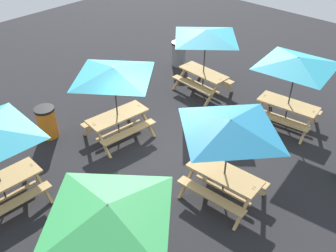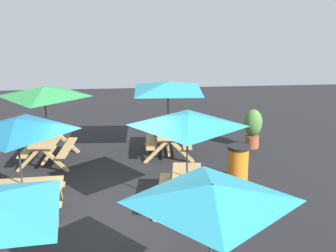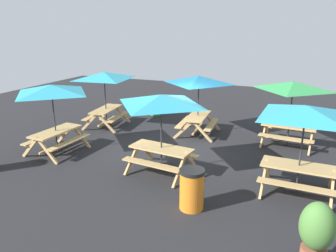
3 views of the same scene
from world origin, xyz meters
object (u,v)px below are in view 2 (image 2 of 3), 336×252
Objects in this scene: picnic_table_2 at (45,97)px; picnic_table_4 at (212,203)px; picnic_table_0 at (168,92)px; picnic_table_3 at (188,127)px; trash_bin_orange at (238,163)px; picnic_table_1 at (17,132)px; potted_plant_0 at (253,126)px.

picnic_table_4 is (-7.15, -3.59, 0.00)m from picnic_table_2.
picnic_table_2 is (-0.40, 3.60, 0.00)m from picnic_table_0.
picnic_table_3 is 2.59m from trash_bin_orange.
picnic_table_1 is 7.71m from potted_plant_0.
trash_bin_orange is at bearing -167.81° from picnic_table_1.
picnic_table_4 is at bearing 130.28° from picnic_table_1.
picnic_table_1 reaches higher than trash_bin_orange.
picnic_table_1 is at bearing 122.41° from potted_plant_0.
picnic_table_0 is at bearing -137.78° from picnic_table_1.
trash_bin_orange is at bearing -103.78° from picnic_table_2.
picnic_table_1 is 2.38× the size of trash_bin_orange.
potted_plant_0 is at bearing -78.00° from picnic_table_2.
picnic_table_1 is at bearing -42.22° from picnic_table_4.
picnic_table_2 is 4.96m from picnic_table_3.
picnic_table_4 is 1.83× the size of potted_plant_0.
picnic_table_0 is 1.21× the size of picnic_table_3.
picnic_table_0 is at bearing 96.81° from potted_plant_0.
trash_bin_orange is at bearing 157.19° from potted_plant_0.
picnic_table_0 is 1.21× the size of picnic_table_2.
trash_bin_orange is at bearing -40.26° from picnic_table_3.
potted_plant_0 reaches higher than trash_bin_orange.
picnic_table_3 is (0.07, -3.78, 0.00)m from picnic_table_1.
picnic_table_1 is 1.00× the size of picnic_table_4.
picnic_table_2 is at bearing 70.76° from trash_bin_orange.
trash_bin_orange is (1.43, -1.56, -1.49)m from picnic_table_3.
picnic_table_4 is 8.45m from potted_plant_0.
potted_plant_0 is at bearing -26.15° from picnic_table_3.
picnic_table_0 is 7.55m from picnic_table_4.
picnic_table_4 is at bearing 160.58° from potted_plant_0.
potted_plant_0 is (7.88, -2.78, -1.28)m from picnic_table_4.
picnic_table_1 is 5.74m from trash_bin_orange.
trash_bin_orange is (1.50, -5.34, -1.49)m from picnic_table_1.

